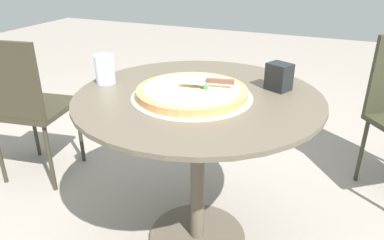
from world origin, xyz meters
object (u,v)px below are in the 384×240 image
Objects in this scene: patio_table at (198,131)px; napkin_dispenser at (279,77)px; pizza_on_tray at (192,92)px; pizza_server at (208,81)px; patio_chair_corner at (24,101)px; drinking_cup at (105,69)px.

patio_table is 0.40m from napkin_dispenser.
napkin_dispenser is at bearing 36.00° from pizza_on_tray.
pizza_on_tray is at bearing -118.31° from napkin_dispenser.
patio_chair_corner is (-1.13, 0.10, -0.30)m from pizza_server.
drinking_cup is (-0.46, -0.03, 0.00)m from pizza_server.
napkin_dispenser is (0.24, 0.18, -0.00)m from pizza_server.
patio_chair_corner is at bearing 169.03° from drinking_cup.
pizza_server is 1.17m from patio_chair_corner.
drinking_cup is (-0.42, -0.03, 0.23)m from patio_table.
drinking_cup is 1.10× the size of napkin_dispenser.
patio_chair_corner is at bearing -151.18° from napkin_dispenser.
patio_table is 0.19m from pizza_on_tray.
napkin_dispenser is (0.28, 0.18, 0.22)m from patio_table.
patio_table is 0.23m from pizza_server.
pizza_server is (0.04, -0.00, 0.23)m from patio_table.
patio_chair_corner is at bearing 174.61° from patio_table.
drinking_cup is (-0.41, 0.01, 0.04)m from pizza_on_tray.
pizza_on_tray is at bearing -144.52° from pizza_server.
pizza_server reaches higher than patio_table.
pizza_server is 1.94× the size of napkin_dispenser.
pizza_server is 1.76× the size of drinking_cup.
drinking_cup is at bearing -176.47° from patio_table.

